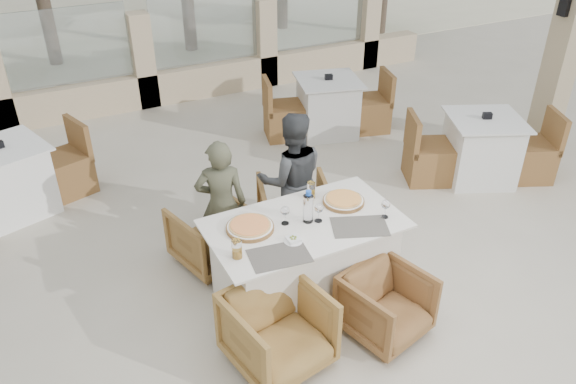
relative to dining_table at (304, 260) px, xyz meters
name	(u,v)px	position (x,y,z in m)	size (l,w,h in m)	color
ground	(291,289)	(-0.07, 0.11, -0.39)	(80.00, 80.00, 0.00)	beige
perimeter_wall_far	(142,54)	(-0.07, 4.91, 0.42)	(10.00, 0.34, 1.60)	beige
lantern_pillar	(557,75)	(4.13, 1.11, 0.61)	(0.34, 0.34, 2.00)	tan
dining_table	(304,260)	(0.00, 0.00, 0.00)	(1.60, 0.90, 0.77)	silver
placemat_near_left	(279,256)	(-0.38, -0.30, 0.39)	(0.45, 0.30, 0.00)	#5B554E
placemat_near_right	(360,226)	(0.37, -0.25, 0.39)	(0.45, 0.30, 0.00)	#5D5850
pizza_left	(250,227)	(-0.44, 0.12, 0.41)	(0.39, 0.39, 0.05)	#F35521
pizza_right	(344,200)	(0.44, 0.11, 0.41)	(0.36, 0.36, 0.05)	orange
water_bottle	(308,206)	(0.03, 0.01, 0.53)	(0.08, 0.08, 0.29)	#C1E9FE
wine_glass_centre	(285,214)	(-0.15, 0.06, 0.48)	(0.08, 0.08, 0.18)	silver
wine_glass_near	(319,212)	(0.11, -0.03, 0.48)	(0.08, 0.08, 0.18)	white
wine_glass_corner	(385,208)	(0.63, -0.23, 0.48)	(0.08, 0.08, 0.18)	silver
beer_glass_left	(237,249)	(-0.67, -0.17, 0.46)	(0.08, 0.08, 0.15)	orange
beer_glass_right	(311,190)	(0.23, 0.32, 0.46)	(0.07, 0.07, 0.15)	#C08C1B
olive_dish	(293,239)	(-0.20, -0.19, 0.41)	(0.11, 0.11, 0.04)	white
armchair_far_left	(211,234)	(-0.54, 0.83, -0.09)	(0.63, 0.65, 0.59)	olive
armchair_far_right	(294,210)	(0.33, 0.82, -0.07)	(0.67, 0.69, 0.63)	olive
armchair_near_left	(278,330)	(-0.53, -0.58, -0.07)	(0.68, 0.70, 0.64)	olive
armchair_near_right	(386,305)	(0.37, -0.69, -0.10)	(0.60, 0.62, 0.56)	brown
diner_left	(221,204)	(-0.44, 0.77, 0.25)	(0.46, 0.30, 1.27)	#4C4D38
diner_right	(292,180)	(0.29, 0.80, 0.30)	(0.67, 0.52, 1.37)	#3C3E41
bg_table_a	(9,181)	(-2.14, 2.60, 0.00)	(1.64, 0.82, 0.77)	white
bg_table_b	(328,107)	(1.88, 2.80, 0.00)	(1.64, 0.82, 0.77)	silver
bg_table_c	(481,149)	(2.83, 0.89, 0.00)	(1.64, 0.82, 0.77)	silver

